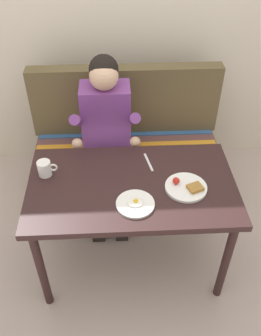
{
  "coord_description": "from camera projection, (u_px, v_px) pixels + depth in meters",
  "views": [
    {
      "loc": [
        -0.09,
        -1.52,
        2.17
      ],
      "look_at": [
        0.0,
        0.15,
        0.72
      ],
      "focal_mm": 39.07,
      "sensor_mm": 36.0,
      "label": 1
    }
  ],
  "objects": [
    {
      "name": "ground_plane",
      "position": [
        132.0,
        259.0,
        2.58
      ],
      "size": [
        8.0,
        8.0,
        0.0
      ],
      "primitive_type": "plane",
      "color": "#B9A59B"
    },
    {
      "name": "back_wall",
      "position": [
        123.0,
        9.0,
        2.68
      ],
      "size": [
        4.4,
        0.1,
        2.6
      ],
      "primitive_type": "cube",
      "color": "beige",
      "rests_on": "ground"
    },
    {
      "name": "table",
      "position": [
        132.0,
        194.0,
        2.15
      ],
      "size": [
        1.2,
        0.7,
        0.73
      ],
      "color": "black",
      "rests_on": "ground"
    },
    {
      "name": "couch",
      "position": [
        127.0,
        155.0,
        2.94
      ],
      "size": [
        1.44,
        0.56,
        1.0
      ],
      "color": "brown",
      "rests_on": "ground"
    },
    {
      "name": "person",
      "position": [
        106.0,
        125.0,
        2.53
      ],
      "size": [
        0.45,
        0.61,
        1.21
      ],
      "color": "#753B84",
      "rests_on": "ground"
    },
    {
      "name": "plate_breakfast",
      "position": [
        187.0,
        187.0,
        2.06
      ],
      "size": [
        0.24,
        0.24,
        0.05
      ],
      "color": "white",
      "rests_on": "table"
    },
    {
      "name": "plate_eggs",
      "position": [
        135.0,
        204.0,
        1.97
      ],
      "size": [
        0.21,
        0.21,
        0.04
      ],
      "color": "white",
      "rests_on": "table"
    },
    {
      "name": "coffee_mug",
      "position": [
        45.0,
        168.0,
        2.13
      ],
      "size": [
        0.12,
        0.08,
        0.09
      ],
      "color": "white",
      "rests_on": "table"
    },
    {
      "name": "fork",
      "position": [
        148.0,
        162.0,
        2.24
      ],
      "size": [
        0.05,
        0.17,
        0.0
      ],
      "primitive_type": "cube",
      "rotation": [
        0.0,
        0.0,
        0.2
      ],
      "color": "silver",
      "rests_on": "table"
    }
  ]
}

